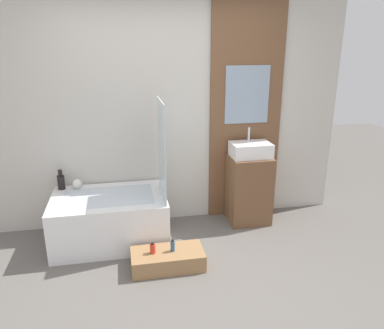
{
  "coord_description": "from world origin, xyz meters",
  "views": [
    {
      "loc": [
        -0.5,
        -2.59,
        2.08
      ],
      "look_at": [
        0.15,
        0.68,
        0.97
      ],
      "focal_mm": 35.0,
      "sensor_mm": 36.0,
      "label": 1
    }
  ],
  "objects_px": {
    "wooden_step_bench": "(168,259)",
    "bathtub": "(110,219)",
    "vase_round_light": "(77,184)",
    "bottle_soap_primary": "(153,248)",
    "sink": "(251,150)",
    "vase_tall_dark": "(61,181)",
    "bottle_soap_secondary": "(173,246)"
  },
  "relations": [
    {
      "from": "sink",
      "to": "vase_round_light",
      "type": "distance_m",
      "value": 1.98
    },
    {
      "from": "wooden_step_bench",
      "to": "vase_tall_dark",
      "type": "distance_m",
      "value": 1.49
    },
    {
      "from": "bottle_soap_secondary",
      "to": "vase_tall_dark",
      "type": "bearing_deg",
      "value": 139.58
    },
    {
      "from": "bottle_soap_primary",
      "to": "wooden_step_bench",
      "type": "bearing_deg",
      "value": 0.0
    },
    {
      "from": "vase_round_light",
      "to": "bottle_soap_secondary",
      "type": "xyz_separation_m",
      "value": [
        0.93,
        -0.92,
        -0.35
      ]
    },
    {
      "from": "vase_round_light",
      "to": "bottle_soap_primary",
      "type": "xyz_separation_m",
      "value": [
        0.74,
        -0.92,
        -0.36
      ]
    },
    {
      "from": "bathtub",
      "to": "bottle_soap_secondary",
      "type": "bearing_deg",
      "value": -46.58
    },
    {
      "from": "bathtub",
      "to": "sink",
      "type": "distance_m",
      "value": 1.74
    },
    {
      "from": "wooden_step_bench",
      "to": "bathtub",
      "type": "bearing_deg",
      "value": 130.78
    },
    {
      "from": "bottle_soap_primary",
      "to": "vase_round_light",
      "type": "bearing_deg",
      "value": 128.83
    },
    {
      "from": "vase_tall_dark",
      "to": "bathtub",
      "type": "bearing_deg",
      "value": -31.55
    },
    {
      "from": "bottle_soap_secondary",
      "to": "bottle_soap_primary",
      "type": "bearing_deg",
      "value": -180.0
    },
    {
      "from": "bathtub",
      "to": "wooden_step_bench",
      "type": "bearing_deg",
      "value": -49.22
    },
    {
      "from": "bathtub",
      "to": "sink",
      "type": "xyz_separation_m",
      "value": [
        1.61,
        0.17,
        0.63
      ]
    },
    {
      "from": "sink",
      "to": "vase_tall_dark",
      "type": "relative_size",
      "value": 2.03
    },
    {
      "from": "bathtub",
      "to": "vase_tall_dark",
      "type": "bearing_deg",
      "value": 148.45
    },
    {
      "from": "bottle_soap_secondary",
      "to": "sink",
      "type": "bearing_deg",
      "value": 37.73
    },
    {
      "from": "bathtub",
      "to": "bottle_soap_secondary",
      "type": "relative_size",
      "value": 9.85
    },
    {
      "from": "vase_round_light",
      "to": "wooden_step_bench",
      "type": "bearing_deg",
      "value": -46.29
    },
    {
      "from": "sink",
      "to": "vase_tall_dark",
      "type": "height_order",
      "value": "sink"
    },
    {
      "from": "vase_round_light",
      "to": "bottle_soap_primary",
      "type": "bearing_deg",
      "value": -51.17
    },
    {
      "from": "vase_tall_dark",
      "to": "bottle_soap_primary",
      "type": "distance_m",
      "value": 1.35
    },
    {
      "from": "bottle_soap_primary",
      "to": "bottle_soap_secondary",
      "type": "height_order",
      "value": "bottle_soap_secondary"
    },
    {
      "from": "wooden_step_bench",
      "to": "sink",
      "type": "bearing_deg",
      "value": 36.37
    },
    {
      "from": "vase_round_light",
      "to": "bottle_soap_secondary",
      "type": "distance_m",
      "value": 1.35
    },
    {
      "from": "bathtub",
      "to": "vase_round_light",
      "type": "bearing_deg",
      "value": 139.01
    },
    {
      "from": "bottle_soap_primary",
      "to": "vase_tall_dark",
      "type": "bearing_deg",
      "value": 134.12
    },
    {
      "from": "bottle_soap_primary",
      "to": "bathtub",
      "type": "bearing_deg",
      "value": 122.61
    },
    {
      "from": "sink",
      "to": "bottle_soap_secondary",
      "type": "bearing_deg",
      "value": -142.27
    },
    {
      "from": "vase_round_light",
      "to": "bottle_soap_primary",
      "type": "height_order",
      "value": "vase_round_light"
    },
    {
      "from": "wooden_step_bench",
      "to": "bottle_soap_secondary",
      "type": "height_order",
      "value": "bottle_soap_secondary"
    },
    {
      "from": "wooden_step_bench",
      "to": "vase_round_light",
      "type": "relative_size",
      "value": 6.44
    }
  ]
}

